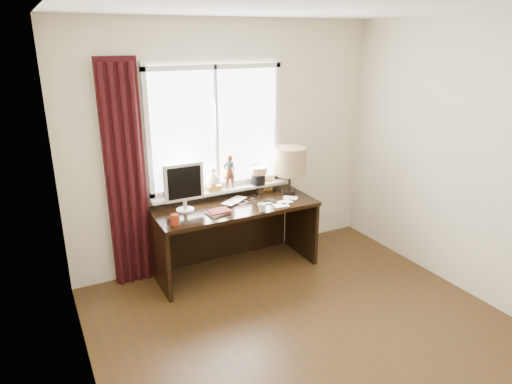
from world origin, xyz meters
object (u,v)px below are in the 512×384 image
monitor (184,184)px  mug (262,207)px  red_cup (175,220)px  laptop (234,201)px  desk (232,223)px  table_lamp (290,161)px

monitor → mug: bearing=-28.9°
red_cup → laptop: bearing=21.7°
laptop → desk: bearing=108.7°
desk → mug: bearing=-67.0°
table_lamp → desk: bearing=178.3°
red_cup → desk: bearing=23.9°
monitor → table_lamp: table_lamp is taller
red_cup → desk: 0.84m
laptop → desk: laptop is taller
red_cup → table_lamp: (1.43, 0.30, 0.31)m
mug → desk: bearing=113.0°
mug → table_lamp: size_ratio=0.17×
monitor → table_lamp: size_ratio=0.94×
monitor → table_lamp: 1.22m
desk → table_lamp: table_lamp is taller
monitor → desk: bearing=1.4°
mug → table_lamp: 0.73m
desk → table_lamp: (0.71, -0.02, 0.61)m
laptop → red_cup: (-0.74, -0.30, 0.04)m
red_cup → desk: size_ratio=0.06×
mug → red_cup: red_cup is taller
mug → monitor: 0.81m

